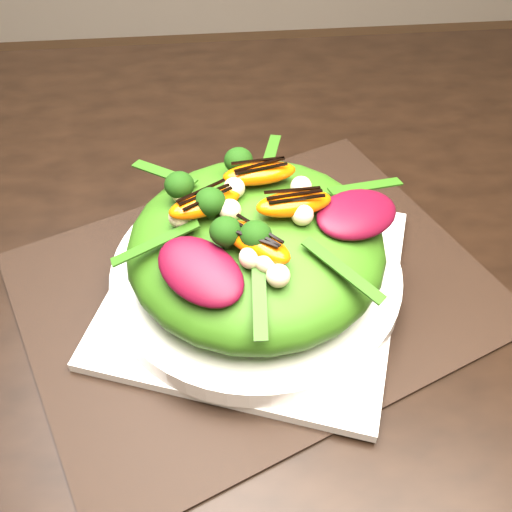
{
  "coord_description": "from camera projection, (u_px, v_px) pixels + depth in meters",
  "views": [
    {
      "loc": [
        0.26,
        -0.44,
        1.2
      ],
      "look_at": [
        0.3,
        -0.06,
        0.8
      ],
      "focal_mm": 42.0,
      "sensor_mm": 36.0,
      "label": 1
    }
  ],
  "objects": [
    {
      "name": "broccoli_floret",
      "position": [
        180.0,
        192.0,
        0.52
      ],
      "size": [
        0.04,
        0.04,
        0.04
      ],
      "primitive_type": "sphere",
      "rotation": [
        0.0,
        0.0,
        0.22
      ],
      "color": "black",
      "rests_on": "lettuce_mound"
    },
    {
      "name": "lettuce_mound",
      "position": [
        256.0,
        246.0,
        0.55
      ],
      "size": [
        0.31,
        0.31,
        0.08
      ],
      "primitive_type": "ellipsoid",
      "rotation": [
        0.0,
        0.0,
        0.43
      ],
      "color": "#326011",
      "rests_on": "salad_bowl"
    },
    {
      "name": "plate_base",
      "position": [
        256.0,
        284.0,
        0.59
      ],
      "size": [
        0.34,
        0.34,
        0.01
      ],
      "primitive_type": "cube",
      "rotation": [
        0.0,
        0.0,
        -0.35
      ],
      "color": "silver",
      "rests_on": "placemat"
    },
    {
      "name": "radicchio_leaf",
      "position": [
        357.0,
        214.0,
        0.52
      ],
      "size": [
        0.1,
        0.08,
        0.02
      ],
      "primitive_type": "ellipsoid",
      "rotation": [
        0.0,
        0.0,
        0.46
      ],
      "color": "#470716",
      "rests_on": "lettuce_mound"
    },
    {
      "name": "salad_bowl",
      "position": [
        256.0,
        274.0,
        0.57
      ],
      "size": [
        0.32,
        0.32,
        0.02
      ],
      "primitive_type": "cylinder",
      "rotation": [
        0.0,
        0.0,
        0.17
      ],
      "color": "silver",
      "rests_on": "plate_base"
    },
    {
      "name": "placemat",
      "position": [
        256.0,
        289.0,
        0.59
      ],
      "size": [
        0.53,
        0.47,
        0.0
      ],
      "primitive_type": "cube",
      "rotation": [
        0.0,
        0.0,
        0.4
      ],
      "color": "black",
      "rests_on": "dining_table"
    },
    {
      "name": "balsamic_drizzle",
      "position": [
        258.0,
        186.0,
        0.51
      ],
      "size": [
        0.04,
        0.01,
        0.0
      ],
      "primitive_type": "cube",
      "rotation": [
        0.0,
        0.0,
        0.14
      ],
      "color": "black",
      "rests_on": "orange_segment"
    },
    {
      "name": "orange_segment",
      "position": [
        258.0,
        194.0,
        0.52
      ],
      "size": [
        0.07,
        0.04,
        0.02
      ],
      "primitive_type": "ellipsoid",
      "rotation": [
        0.0,
        0.0,
        0.14
      ],
      "color": "#CC4903",
      "rests_on": "lettuce_mound"
    },
    {
      "name": "macadamia_nut",
      "position": [
        305.0,
        230.0,
        0.49
      ],
      "size": [
        0.02,
        0.02,
        0.02
      ],
      "primitive_type": "sphere",
      "rotation": [
        0.0,
        0.0,
        0.2
      ],
      "color": "#FEEDB3",
      "rests_on": "lettuce_mound"
    }
  ]
}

